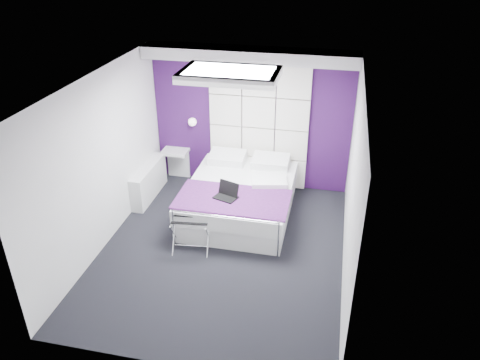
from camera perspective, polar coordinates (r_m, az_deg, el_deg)
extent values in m
plane|color=black|center=(7.20, -2.16, -8.48)|extent=(4.40, 4.40, 0.00)
plane|color=white|center=(6.02, -2.61, 11.76)|extent=(4.40, 4.40, 0.00)
plane|color=silver|center=(8.47, 1.35, 7.48)|extent=(3.60, 0.00, 3.60)
plane|color=silver|center=(7.14, -16.51, 2.11)|extent=(0.00, 4.40, 4.40)
plane|color=silver|center=(6.35, 13.59, -0.89)|extent=(0.00, 4.40, 4.40)
cube|color=#351047|center=(8.46, 1.34, 7.45)|extent=(3.58, 0.02, 2.58)
cube|color=silver|center=(7.88, 1.09, 15.02)|extent=(3.58, 0.50, 0.20)
sphere|color=white|center=(8.62, -5.75, 7.15)|extent=(0.15, 0.15, 0.15)
cube|color=silver|center=(8.57, -11.06, -0.17)|extent=(0.22, 1.20, 0.60)
cube|color=silver|center=(7.96, -0.02, -3.16)|extent=(1.67, 2.08, 0.31)
cube|color=white|center=(7.82, -0.02, -1.36)|extent=(1.71, 2.12, 0.26)
cube|color=#3E1349|center=(7.30, -0.89, -2.36)|extent=(1.77, 0.94, 0.03)
cube|color=silver|center=(8.94, -7.90, 3.47)|extent=(0.49, 0.38, 0.05)
cube|color=black|center=(6.95, -6.08, -4.85)|extent=(0.54, 0.40, 0.01)
cube|color=black|center=(7.30, -1.77, -2.14)|extent=(0.35, 0.24, 0.02)
cube|color=black|center=(7.34, -1.55, -0.84)|extent=(0.35, 0.01, 0.23)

